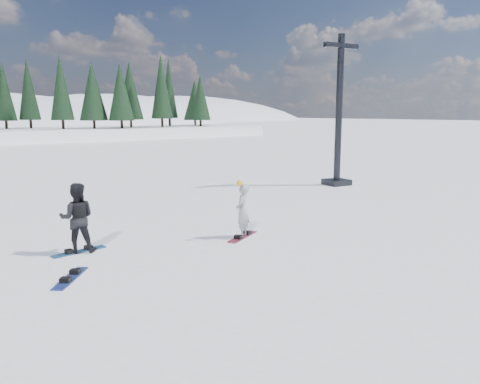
# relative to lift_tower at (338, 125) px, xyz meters

# --- Properties ---
(ground) EXTENTS (420.00, 420.00, 0.00)m
(ground) POSITION_rel_lift_tower_xyz_m (-12.80, -4.45, -3.10)
(ground) COLOR white
(ground) RESTS_ON ground
(lift_tower) EXTENTS (2.11, 1.30, 7.62)m
(lift_tower) POSITION_rel_lift_tower_xyz_m (0.00, 0.00, 0.00)
(lift_tower) COLOR black
(lift_tower) RESTS_ON ground
(snowboarder_woman) EXTENTS (0.72, 0.68, 1.80)m
(snowboarder_woman) POSITION_rel_lift_tower_xyz_m (-10.33, -5.18, -2.26)
(snowboarder_woman) COLOR #9E9EA3
(snowboarder_woman) RESTS_ON ground
(snowboarder_man) EXTENTS (1.14, 1.04, 1.91)m
(snowboarder_man) POSITION_rel_lift_tower_xyz_m (-14.80, -3.65, -2.14)
(snowboarder_man) COLOR black
(snowboarder_man) RESTS_ON ground
(snowboard_woman) EXTENTS (1.48, 0.89, 0.03)m
(snowboard_woman) POSITION_rel_lift_tower_xyz_m (-10.33, -5.18, -3.09)
(snowboard_woman) COLOR #9E2239
(snowboard_woman) RESTS_ON ground
(snowboard_man) EXTENTS (1.52, 0.46, 0.03)m
(snowboard_man) POSITION_rel_lift_tower_xyz_m (-14.80, -3.65, -3.09)
(snowboard_man) COLOR #1B5996
(snowboard_man) RESTS_ON ground
(snowboard_loose_a) EXTENTS (1.18, 1.33, 0.03)m
(snowboard_loose_a) POSITION_rel_lift_tower_xyz_m (-15.67, -5.60, -3.09)
(snowboard_loose_a) COLOR navy
(snowboard_loose_a) RESTS_ON ground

